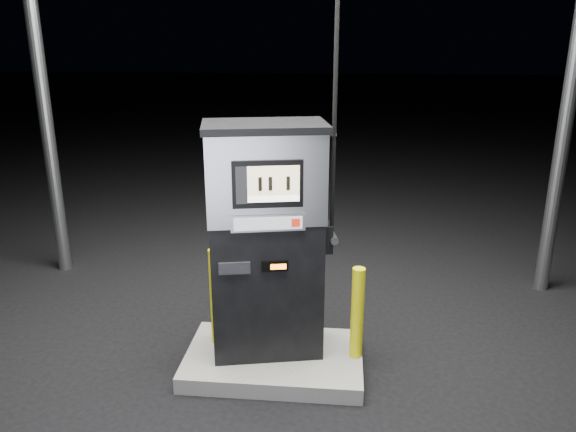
{
  "coord_description": "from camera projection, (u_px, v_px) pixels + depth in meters",
  "views": [
    {
      "loc": [
        0.57,
        -4.45,
        2.92
      ],
      "look_at": [
        0.13,
        0.0,
        1.47
      ],
      "focal_mm": 35.0,
      "sensor_mm": 36.0,
      "label": 1
    }
  ],
  "objects": [
    {
      "name": "ground",
      "position": [
        274.0,
        367.0,
        5.17
      ],
      "size": [
        80.0,
        80.0,
        0.0
      ],
      "primitive_type": "plane",
      "color": "black",
      "rests_on": "ground"
    },
    {
      "name": "pump_island",
      "position": [
        274.0,
        360.0,
        5.15
      ],
      "size": [
        1.6,
        1.0,
        0.15
      ],
      "primitive_type": "cube",
      "color": "slate",
      "rests_on": "ground"
    },
    {
      "name": "fuel_dispenser",
      "position": [
        266.0,
        239.0,
        4.89
      ],
      "size": [
        1.2,
        0.82,
        4.32
      ],
      "rotation": [
        0.0,
        0.0,
        0.21
      ],
      "color": "black",
      "rests_on": "pump_island"
    },
    {
      "name": "bollard_left",
      "position": [
        217.0,
        297.0,
        5.17
      ],
      "size": [
        0.14,
        0.14,
        0.93
      ],
      "primitive_type": "cylinder",
      "rotation": [
        0.0,
        0.0,
        0.18
      ],
      "color": "yellow",
      "rests_on": "pump_island"
    },
    {
      "name": "bollard_right",
      "position": [
        357.0,
        313.0,
        4.95
      ],
      "size": [
        0.12,
        0.12,
        0.85
      ],
      "primitive_type": "cylinder",
      "rotation": [
        0.0,
        0.0,
        -0.02
      ],
      "color": "yellow",
      "rests_on": "pump_island"
    }
  ]
}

